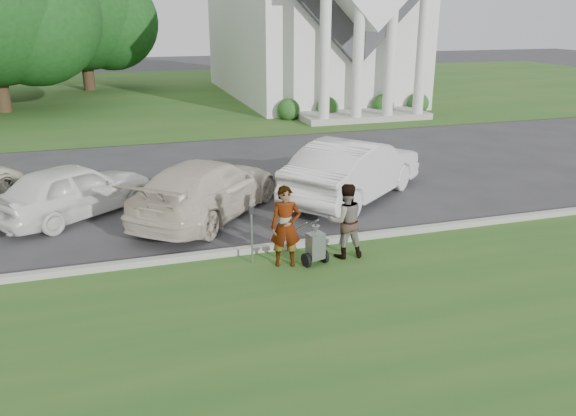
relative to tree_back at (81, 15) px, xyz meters
name	(u,v)px	position (x,y,z in m)	size (l,w,h in m)	color
ground	(256,264)	(4.01, -29.99, -4.73)	(120.00, 120.00, 0.00)	#333335
grass_strip	(302,341)	(4.01, -32.99, -4.72)	(80.00, 7.00, 0.01)	#22551D
church_lawn	(155,93)	(4.01, -2.99, -4.72)	(80.00, 30.00, 0.01)	#22551D
curb	(250,250)	(4.01, -29.44, -4.65)	(80.00, 0.18, 0.15)	#9E9E93
tree_back	(81,15)	(0.00, 0.00, 0.00)	(9.61, 7.60, 8.89)	#332316
striping_cart	(315,247)	(5.14, -30.38, -4.33)	(0.64, 1.06, 0.92)	black
person_left	(286,227)	(4.57, -30.24, -3.90)	(0.60, 0.40, 1.66)	#999999
person_right	(345,221)	(5.87, -30.19, -3.93)	(0.77, 0.60, 1.59)	#999999
parking_meter_near	(252,227)	(3.94, -29.97, -3.93)	(0.09, 0.08, 1.26)	gray
car_b	(74,190)	(0.38, -25.88, -4.04)	(1.63, 4.04, 1.38)	white
car_c	(207,189)	(3.55, -26.83, -4.01)	(2.01, 4.94, 1.43)	beige
car_d	(354,169)	(7.62, -26.58, -3.90)	(1.76, 5.04, 1.66)	silver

